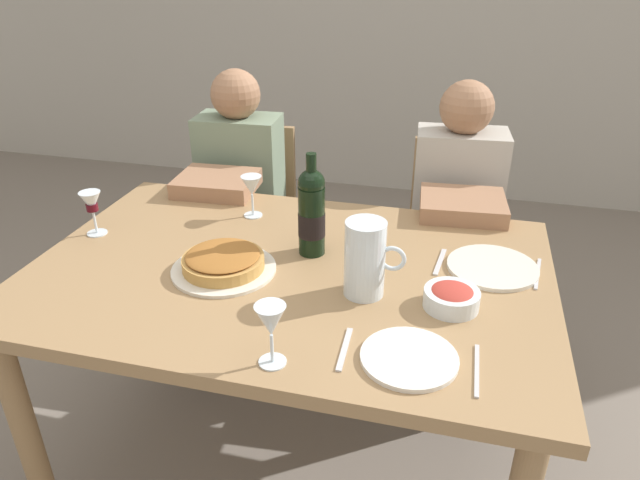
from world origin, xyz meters
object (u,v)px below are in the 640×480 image
(wine_glass_right_diner, at_px, (252,187))
(diner_right, at_px, (455,229))
(wine_bottle, at_px, (312,212))
(wine_glass_centre, at_px, (271,323))
(salad_bowl, at_px, (452,297))
(chair_right, at_px, (451,230))
(water_pitcher, at_px, (365,263))
(wine_glass_left_diner, at_px, (92,204))
(dinner_plate_right_setting, at_px, (409,358))
(dinner_plate_left_setting, at_px, (492,267))
(chair_left, at_px, (253,211))
(baked_tart, at_px, (223,262))
(dining_table, at_px, (289,294))
(diner_left, at_px, (234,208))

(wine_glass_right_diner, height_order, diner_right, diner_right)
(wine_bottle, height_order, wine_glass_centre, wine_bottle)
(salad_bowl, bearing_deg, chair_right, 91.41)
(water_pitcher, relative_size, wine_glass_right_diner, 1.46)
(wine_glass_left_diner, distance_m, chair_right, 1.45)
(dinner_plate_right_setting, bearing_deg, diner_right, 85.90)
(wine_glass_right_diner, xyz_separation_m, dinner_plate_left_setting, (0.80, -0.17, -0.10))
(dinner_plate_left_setting, height_order, chair_right, chair_right)
(dinner_plate_left_setting, relative_size, chair_left, 0.30)
(wine_glass_left_diner, bearing_deg, baked_tart, -13.54)
(dining_table, height_order, diner_right, diner_right)
(wine_glass_centre, height_order, dinner_plate_left_setting, wine_glass_centre)
(wine_glass_right_diner, relative_size, chair_left, 0.17)
(dinner_plate_right_setting, distance_m, chair_right, 1.27)
(wine_glass_left_diner, relative_size, chair_left, 0.17)
(chair_left, bearing_deg, dinner_plate_right_setting, 121.23)
(dinner_plate_left_setting, bearing_deg, water_pitcher, -147.08)
(wine_glass_right_diner, bearing_deg, diner_left, 122.68)
(wine_glass_left_diner, bearing_deg, diner_left, 69.38)
(wine_glass_left_diner, bearing_deg, dinner_plate_right_setting, -20.16)
(salad_bowl, relative_size, dinner_plate_left_setting, 0.56)
(wine_bottle, distance_m, baked_tart, 0.30)
(baked_tart, bearing_deg, chair_left, 106.33)
(baked_tart, height_order, chair_left, chair_left)
(chair_right, bearing_deg, wine_glass_left_diner, 32.64)
(baked_tart, bearing_deg, diner_left, 110.48)
(diner_right, bearing_deg, dinner_plate_right_setting, 81.01)
(wine_glass_centre, distance_m, diner_right, 1.18)
(wine_bottle, bearing_deg, chair_right, 63.41)
(wine_bottle, distance_m, chair_left, 1.01)
(chair_right, bearing_deg, wine_bottle, 58.52)
(water_pitcher, xyz_separation_m, baked_tart, (-0.41, 0.02, -0.07))
(wine_glass_right_diner, bearing_deg, dinner_plate_left_setting, -12.14)
(dining_table, relative_size, wine_glass_left_diner, 10.32)
(baked_tart, height_order, dinner_plate_left_setting, baked_tart)
(dining_table, xyz_separation_m, chair_left, (-0.45, 0.89, -0.17))
(salad_bowl, height_order, diner_right, diner_right)
(dining_table, relative_size, diner_right, 1.29)
(wine_glass_centre, distance_m, diner_left, 1.22)
(wine_glass_left_diner, bearing_deg, salad_bowl, -7.29)
(wine_glass_right_diner, bearing_deg, salad_bowl, -30.06)
(wine_glass_centre, height_order, diner_right, diner_right)
(baked_tart, bearing_deg, wine_bottle, 37.85)
(wine_bottle, xyz_separation_m, diner_right, (0.42, 0.57, -0.28))
(dinner_plate_left_setting, xyz_separation_m, chair_left, (-1.03, 0.75, -0.27))
(wine_glass_right_diner, bearing_deg, dinner_plate_right_setting, -46.40)
(dinner_plate_right_setting, bearing_deg, wine_glass_right_diner, 133.60)
(wine_bottle, distance_m, water_pitcher, 0.27)
(baked_tart, xyz_separation_m, wine_glass_right_diner, (-0.05, 0.37, 0.08))
(dinner_plate_left_setting, bearing_deg, diner_left, 153.22)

